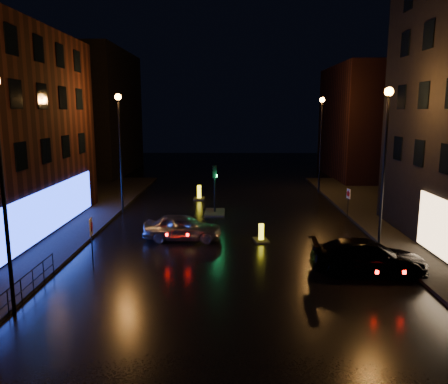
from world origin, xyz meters
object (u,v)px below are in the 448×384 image
(dark_sedan, at_px, (368,257))
(bollard_near, at_px, (261,237))
(traffic_signal, at_px, (215,206))
(bollard_far, at_px, (199,196))
(road_sign_right, at_px, (348,196))
(silver_hatchback, at_px, (183,227))
(road_sign_left, at_px, (91,231))

(dark_sedan, bearing_deg, bollard_near, 46.46)
(traffic_signal, bearing_deg, bollard_far, 106.23)
(bollard_far, height_order, road_sign_right, road_sign_right)
(traffic_signal, distance_m, silver_hatchback, 6.79)
(bollard_far, distance_m, road_sign_left, 16.66)
(silver_hatchback, xyz_separation_m, bollard_near, (4.42, -0.18, -0.52))
(bollard_far, bearing_deg, traffic_signal, -74.15)
(bollard_far, relative_size, road_sign_right, 0.66)
(bollard_far, relative_size, road_sign_left, 0.57)
(dark_sedan, xyz_separation_m, bollard_near, (-4.47, 4.79, -0.53))
(bollard_far, bearing_deg, road_sign_left, -103.74)
(traffic_signal, height_order, road_sign_right, traffic_signal)
(bollard_near, bearing_deg, dark_sedan, -55.77)
(traffic_signal, xyz_separation_m, bollard_far, (-1.47, 5.03, -0.25))
(bollard_near, bearing_deg, traffic_signal, 103.90)
(dark_sedan, distance_m, bollard_far, 18.77)
(silver_hatchback, relative_size, bollard_near, 3.51)
(dark_sedan, relative_size, bollard_far, 3.84)
(bollard_near, height_order, bollard_far, bollard_far)
(traffic_signal, bearing_deg, bollard_near, -67.31)
(road_sign_left, distance_m, road_sign_right, 17.40)
(traffic_signal, xyz_separation_m, bollard_near, (2.83, -6.77, -0.28))
(traffic_signal, height_order, road_sign_left, traffic_signal)
(dark_sedan, relative_size, bollard_near, 4.15)
(silver_hatchback, relative_size, road_sign_left, 1.85)
(dark_sedan, distance_m, road_sign_left, 12.64)
(bollard_near, height_order, road_sign_right, road_sign_right)
(dark_sedan, height_order, bollard_far, dark_sedan)
(silver_hatchback, distance_m, bollard_far, 11.64)
(silver_hatchback, height_order, bollard_far, silver_hatchback)
(traffic_signal, relative_size, bollard_near, 2.77)
(bollard_near, distance_m, road_sign_right, 8.40)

